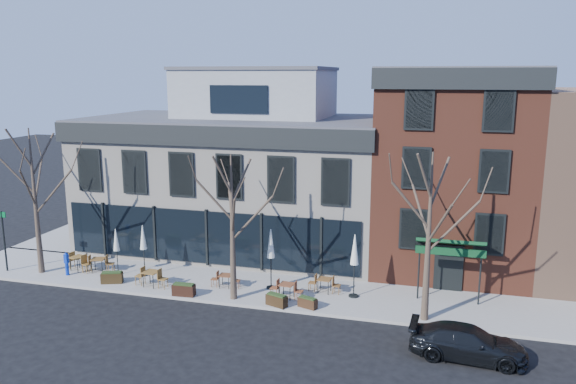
% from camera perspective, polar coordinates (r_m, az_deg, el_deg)
% --- Properties ---
extents(ground, '(120.00, 120.00, 0.00)m').
position_cam_1_polar(ground, '(32.30, -8.09, -7.79)').
color(ground, black).
rests_on(ground, ground).
extents(sidewalk_front, '(33.50, 4.70, 0.15)m').
position_cam_1_polar(sidewalk_front, '(29.28, -3.84, -9.64)').
color(sidewalk_front, gray).
rests_on(sidewalk_front, ground).
extents(sidewalk_side, '(4.50, 12.00, 0.15)m').
position_cam_1_polar(sidewalk_side, '(42.60, -18.90, -3.38)').
color(sidewalk_side, gray).
rests_on(sidewalk_side, ground).
extents(corner_building, '(18.39, 10.39, 11.10)m').
position_cam_1_polar(corner_building, '(35.64, -4.99, 2.00)').
color(corner_building, beige).
rests_on(corner_building, ground).
extents(red_brick_building, '(8.20, 11.78, 11.18)m').
position_cam_1_polar(red_brick_building, '(33.26, 16.34, 2.45)').
color(red_brick_building, brown).
rests_on(red_brick_building, ground).
extents(tree_corner, '(3.93, 3.98, 7.92)m').
position_cam_1_polar(tree_corner, '(32.89, -24.30, -0.69)').
color(tree_corner, '#382B21').
rests_on(tree_corner, sidewalk_front).
extents(tree_mid, '(3.50, 3.55, 7.04)m').
position_cam_1_polar(tree_mid, '(26.62, -5.66, -3.44)').
color(tree_mid, '#382B21').
rests_on(tree_mid, sidewalk_front).
extents(tree_right, '(3.72, 3.77, 7.48)m').
position_cam_1_polar(tree_right, '(24.90, 14.13, -4.28)').
color(tree_right, '#382B21').
rests_on(tree_right, sidewalk_front).
extents(sign_pole, '(0.50, 0.10, 3.40)m').
position_cam_1_polar(sign_pole, '(34.46, -26.90, -4.11)').
color(sign_pole, black).
rests_on(sign_pole, sidewalk_front).
extents(parked_sedan, '(4.51, 2.03, 1.28)m').
position_cam_1_polar(parked_sedan, '(23.46, 17.79, -14.37)').
color(parked_sedan, black).
rests_on(parked_sedan, ground).
extents(call_box, '(0.25, 0.25, 1.28)m').
position_cam_1_polar(call_box, '(32.73, -21.57, -6.73)').
color(call_box, '#0D30B3').
rests_on(call_box, sidewalk_front).
extents(cafe_set_0, '(1.87, 0.91, 0.96)m').
position_cam_1_polar(cafe_set_0, '(33.35, -20.54, -6.64)').
color(cafe_set_0, brown).
rests_on(cafe_set_0, sidewalk_front).
extents(cafe_set_1, '(1.79, 0.91, 0.92)m').
position_cam_1_polar(cafe_set_1, '(32.75, -18.71, -6.89)').
color(cafe_set_1, brown).
rests_on(cafe_set_1, sidewalk_front).
extents(cafe_set_2, '(1.86, 0.80, 0.97)m').
position_cam_1_polar(cafe_set_2, '(29.83, -13.71, -8.38)').
color(cafe_set_2, brown).
rests_on(cafe_set_2, sidewalk_front).
extents(cafe_set_3, '(1.56, 0.65, 0.81)m').
position_cam_1_polar(cafe_set_3, '(29.07, -6.37, -8.81)').
color(cafe_set_3, brown).
rests_on(cafe_set_3, sidewalk_front).
extents(cafe_set_4, '(1.70, 0.73, 0.88)m').
position_cam_1_polar(cafe_set_4, '(27.56, -0.14, -9.83)').
color(cafe_set_4, brown).
rests_on(cafe_set_4, sidewalk_front).
extents(cafe_set_5, '(1.67, 0.70, 0.87)m').
position_cam_1_polar(cafe_set_5, '(28.31, 3.72, -9.27)').
color(cafe_set_5, brown).
rests_on(cafe_set_5, sidewalk_front).
extents(umbrella_0, '(0.41, 0.41, 2.56)m').
position_cam_1_polar(umbrella_0, '(31.60, -17.05, -4.91)').
color(umbrella_0, black).
rests_on(umbrella_0, sidewalk_front).
extents(umbrella_1, '(0.44, 0.44, 2.78)m').
position_cam_1_polar(umbrella_1, '(31.08, -14.51, -4.76)').
color(umbrella_1, black).
rests_on(umbrella_1, sidewalk_front).
extents(umbrella_3, '(0.50, 0.50, 3.11)m').
position_cam_1_polar(umbrella_3, '(28.19, -1.75, -5.59)').
color(umbrella_3, black).
rests_on(umbrella_3, sidewalk_front).
extents(umbrella_4, '(0.50, 0.50, 3.14)m').
position_cam_1_polar(umbrella_4, '(27.32, 6.78, -6.19)').
color(umbrella_4, black).
rests_on(umbrella_4, sidewalk_front).
extents(planter_0, '(1.17, 0.78, 0.61)m').
position_cam_1_polar(planter_0, '(30.89, -17.45, -8.27)').
color(planter_0, '#2E210F').
rests_on(planter_0, sidewalk_front).
extents(planter_1, '(1.13, 0.51, 0.62)m').
position_cam_1_polar(planter_1, '(28.37, -10.54, -9.71)').
color(planter_1, black).
rests_on(planter_1, sidewalk_front).
extents(planter_2, '(1.10, 0.74, 0.57)m').
position_cam_1_polar(planter_2, '(26.76, -1.16, -10.91)').
color(planter_2, black).
rests_on(planter_2, sidewalk_front).
extents(planter_3, '(0.98, 0.64, 0.51)m').
position_cam_1_polar(planter_3, '(26.59, 2.00, -11.14)').
color(planter_3, '#321E10').
rests_on(planter_3, sidewalk_front).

